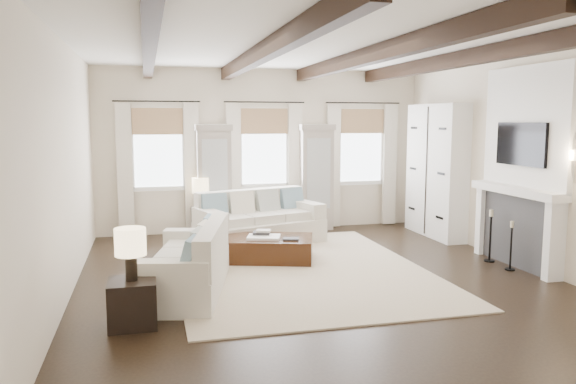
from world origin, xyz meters
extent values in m
plane|color=black|center=(0.00, 0.00, 0.00)|extent=(7.50, 7.50, 0.00)
cube|color=beige|center=(0.00, 3.75, 1.60)|extent=(6.50, 0.04, 3.20)
cube|color=beige|center=(0.00, -3.75, 1.60)|extent=(6.50, 0.04, 3.20)
cube|color=beige|center=(-3.25, 0.00, 1.60)|extent=(0.04, 7.50, 3.20)
cube|color=beige|center=(3.25, 0.00, 1.60)|extent=(0.04, 7.50, 3.20)
cube|color=white|center=(0.00, 0.00, 3.20)|extent=(6.50, 7.50, 0.04)
cube|color=black|center=(-2.20, 0.00, 3.08)|extent=(0.16, 7.40, 0.22)
cube|color=black|center=(-0.75, 0.00, 3.08)|extent=(0.16, 7.40, 0.22)
cube|color=black|center=(0.75, 0.00, 3.08)|extent=(0.16, 7.40, 0.22)
cube|color=black|center=(2.20, 0.00, 3.08)|extent=(0.16, 7.40, 0.22)
cube|color=white|center=(-2.05, 3.72, 1.65)|extent=(0.90, 0.03, 1.45)
cube|color=#A07A53|center=(-2.05, 3.66, 2.18)|extent=(0.94, 0.04, 0.50)
cube|color=silver|center=(-2.67, 3.62, 1.27)|extent=(0.28, 0.08, 2.50)
cube|color=silver|center=(-1.43, 3.62, 1.27)|extent=(0.28, 0.08, 2.50)
cylinder|color=black|center=(-2.05, 3.61, 2.55)|extent=(1.60, 0.02, 0.02)
cube|color=white|center=(0.00, 3.72, 1.65)|extent=(0.90, 0.03, 1.45)
cube|color=#A07A53|center=(0.00, 3.66, 2.18)|extent=(0.94, 0.04, 0.50)
cube|color=silver|center=(-0.62, 3.62, 1.27)|extent=(0.28, 0.08, 2.50)
cube|color=silver|center=(0.62, 3.62, 1.27)|extent=(0.28, 0.08, 2.50)
cylinder|color=black|center=(0.00, 3.61, 2.55)|extent=(1.60, 0.02, 0.02)
cube|color=white|center=(2.05, 3.72, 1.65)|extent=(0.90, 0.03, 1.45)
cube|color=#A07A53|center=(2.05, 3.66, 2.18)|extent=(0.94, 0.04, 0.50)
cube|color=silver|center=(1.43, 3.62, 1.27)|extent=(0.28, 0.08, 2.50)
cube|color=silver|center=(2.67, 3.62, 1.27)|extent=(0.28, 0.08, 2.50)
cylinder|color=black|center=(2.05, 3.61, 2.55)|extent=(1.60, 0.02, 0.02)
cube|color=#A99F95|center=(-1.02, 3.53, 1.00)|extent=(0.64, 0.38, 2.00)
cube|color=#B2B7BA|center=(-1.02, 3.33, 1.15)|extent=(0.48, 0.02, 1.40)
cube|color=#A99F95|center=(-1.02, 3.53, 2.06)|extent=(0.70, 0.42, 0.12)
cube|color=#A99F95|center=(1.02, 3.53, 1.00)|extent=(0.64, 0.38, 2.00)
cube|color=#B2B7BA|center=(1.02, 3.33, 1.15)|extent=(0.48, 0.02, 1.40)
cube|color=#A99F95|center=(1.02, 3.53, 2.06)|extent=(0.70, 0.42, 0.12)
cube|color=#2C2C2F|center=(3.16, 0.00, 0.55)|extent=(0.18, 1.50, 1.10)
cube|color=black|center=(3.13, 0.00, 0.40)|extent=(0.10, 0.90, 0.70)
cube|color=white|center=(3.12, -0.82, 0.55)|extent=(0.26, 0.14, 1.10)
cube|color=white|center=(3.12, 0.82, 0.55)|extent=(0.26, 0.14, 1.10)
cube|color=white|center=(3.09, 0.00, 1.16)|extent=(0.32, 1.90, 0.12)
cube|color=white|center=(3.20, 0.00, 2.10)|extent=(0.10, 1.90, 1.80)
cube|color=black|center=(3.13, 0.00, 1.85)|extent=(0.07, 1.10, 0.64)
cylinder|color=#FFD899|center=(3.15, -1.05, 1.75)|extent=(0.10, 0.10, 0.14)
cube|color=silver|center=(3.05, 2.35, 1.25)|extent=(0.40, 1.70, 2.50)
cube|color=black|center=(2.84, 2.35, 1.25)|extent=(0.01, 0.02, 2.40)
cube|color=beige|center=(-0.13, 0.59, 0.01)|extent=(3.59, 4.82, 0.02)
cube|color=silver|center=(-0.34, 2.42, 0.21)|extent=(2.41, 1.62, 0.42)
cube|color=silver|center=(-0.46, 2.79, 0.69)|extent=(2.08, 0.85, 0.53)
cube|color=silver|center=(-1.27, 2.13, 0.56)|extent=(0.55, 0.99, 0.27)
cube|color=silver|center=(0.59, 2.71, 0.56)|extent=(0.55, 0.99, 0.27)
cube|color=silver|center=(-0.91, 2.19, 0.50)|extent=(0.75, 0.78, 0.15)
cube|color=silver|center=(-0.32, 2.37, 0.50)|extent=(0.75, 0.78, 0.15)
cube|color=silver|center=(0.26, 2.55, 0.50)|extent=(0.75, 0.78, 0.15)
cube|color=slate|center=(-1.16, 2.38, 0.72)|extent=(0.49, 0.35, 0.46)
cube|color=silver|center=(-0.65, 2.54, 0.72)|extent=(0.49, 0.35, 0.46)
cube|color=beige|center=(-0.15, 2.70, 0.72)|extent=(0.49, 0.35, 0.46)
cube|color=slate|center=(0.35, 2.85, 0.72)|extent=(0.49, 0.35, 0.46)
cube|color=silver|center=(-1.84, -0.11, 0.20)|extent=(1.39, 2.22, 0.39)
cube|color=silver|center=(-1.49, -0.20, 0.64)|extent=(0.67, 1.95, 0.49)
cube|color=silver|center=(-1.62, 0.76, 0.52)|extent=(0.92, 0.45, 0.25)
cube|color=silver|center=(-2.05, -0.99, 0.52)|extent=(0.92, 0.45, 0.25)
cube|color=silver|center=(-1.75, 0.45, 0.46)|extent=(0.70, 0.67, 0.14)
cube|color=silver|center=(-1.88, -0.10, 0.46)|extent=(0.70, 0.67, 0.14)
cube|color=silver|center=(-2.02, -0.65, 0.46)|extent=(0.70, 0.67, 0.14)
cube|color=slate|center=(-1.48, 0.56, 0.67)|extent=(0.30, 0.45, 0.43)
cube|color=silver|center=(-1.59, 0.08, 0.67)|extent=(0.30, 0.45, 0.43)
cube|color=beige|center=(-1.71, -0.39, 0.67)|extent=(0.30, 0.45, 0.43)
cube|color=slate|center=(-1.82, -0.87, 0.67)|extent=(0.30, 0.45, 0.43)
cube|color=black|center=(-0.47, 1.25, 0.19)|extent=(1.61, 1.27, 0.37)
cube|color=white|center=(-0.53, 1.19, 0.39)|extent=(0.59, 0.51, 0.04)
cube|color=#262628|center=(-0.54, 1.32, 0.43)|extent=(0.31, 0.27, 0.04)
cube|color=beige|center=(-0.51, 1.31, 0.47)|extent=(0.26, 0.23, 0.03)
cube|color=#262628|center=(-0.15, 0.97, 0.39)|extent=(0.28, 0.24, 0.03)
cube|color=black|center=(-2.46, -1.17, 0.25)|extent=(0.50, 0.50, 0.50)
cylinder|color=black|center=(-2.46, -1.17, 0.64)|extent=(0.13, 0.13, 0.27)
cylinder|color=#F9D89E|center=(-2.46, -1.17, 0.93)|extent=(0.33, 0.33, 0.29)
cube|color=black|center=(-1.29, 3.41, 0.28)|extent=(0.37, 0.37, 0.55)
cylinder|color=black|center=(-1.29, 3.41, 0.69)|extent=(0.13, 0.13, 0.28)
cylinder|color=#F9D89E|center=(-1.29, 3.41, 0.97)|extent=(0.33, 0.33, 0.29)
cylinder|color=black|center=(2.90, -0.19, 0.01)|extent=(0.15, 0.15, 0.02)
cylinder|color=black|center=(2.90, -0.19, 0.32)|extent=(0.03, 0.03, 0.65)
cylinder|color=beige|center=(2.90, -0.19, 0.69)|extent=(0.06, 0.06, 0.09)
cylinder|color=black|center=(2.90, 0.33, 0.01)|extent=(0.17, 0.17, 0.02)
cylinder|color=black|center=(2.90, 0.33, 0.36)|extent=(0.03, 0.03, 0.73)
cylinder|color=beige|center=(2.90, 0.33, 0.77)|extent=(0.06, 0.06, 0.10)
camera|label=1|loc=(-2.27, -7.23, 2.21)|focal=35.00mm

